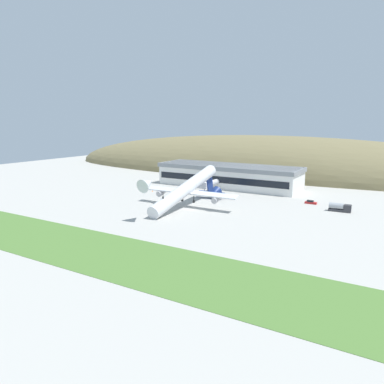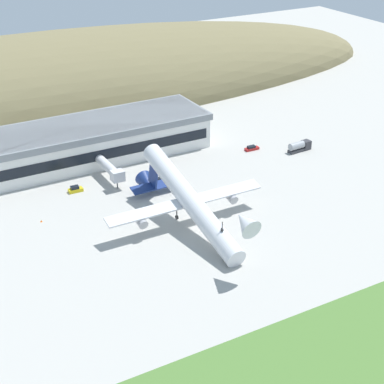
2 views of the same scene
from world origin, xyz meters
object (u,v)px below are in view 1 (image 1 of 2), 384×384
fuel_truck (340,208)px  service_car_0 (224,196)px  service_car_1 (311,202)px  jetway_0 (209,184)px  traffic_cone_0 (152,191)px  cargo_airplane (187,190)px  terminal_building (228,174)px  service_car_2 (189,189)px

fuel_truck → service_car_0: bearing=178.9°
service_car_1 → jetway_0: bearing=179.5°
traffic_cone_0 → cargo_airplane: bearing=-31.8°
terminal_building → service_car_0: (10.04, -25.39, -5.58)m
service_car_1 → traffic_cone_0: bearing=-170.6°
terminal_building → service_car_2: size_ratio=18.37×
service_car_2 → cargo_airplane: bearing=-59.8°
cargo_airplane → service_car_2: 35.92m
traffic_cone_0 → service_car_2: bearing=41.1°
jetway_0 → service_car_2: (-10.68, -0.66, -3.30)m
service_car_1 → cargo_airplane: bearing=-142.1°
fuel_truck → traffic_cone_0: 82.95m
service_car_2 → fuel_truck: fuel_truck is taller
terminal_building → fuel_truck: bearing=-24.4°
terminal_building → jetway_0: bearing=-93.7°
terminal_building → service_car_1: bearing=-22.2°
service_car_1 → service_car_2: size_ratio=1.17×
service_car_2 → jetway_0: bearing=3.5°
service_car_0 → service_car_1: service_car_0 is taller
terminal_building → service_car_0: bearing=-68.4°
terminal_building → service_car_1: terminal_building is taller
service_car_1 → traffic_cone_0: 71.45m
cargo_airplane → service_car_0: size_ratio=13.28×
jetway_0 → service_car_0: (11.23, -7.27, -3.30)m
cargo_airplane → service_car_0: 25.08m
service_car_1 → traffic_cone_0: (-70.48, -11.69, -0.30)m
terminal_building → service_car_2: 22.89m
jetway_0 → service_car_0: size_ratio=3.55×
jetway_0 → cargo_airplane: cargo_airplane is taller
terminal_building → cargo_airplane: cargo_airplane is taller
cargo_airplane → terminal_building: bearing=96.9°
cargo_airplane → traffic_cone_0: cargo_airplane is taller
cargo_airplane → fuel_truck: bearing=23.9°
jetway_0 → cargo_airplane: 32.17m
fuel_truck → service_car_2: bearing=173.8°
service_car_0 → service_car_1: (35.47, 6.85, -0.10)m
traffic_cone_0 → fuel_truck: bearing=2.7°
service_car_0 → cargo_airplane: bearing=-99.7°
terminal_building → service_car_1: size_ratio=15.72×
service_car_2 → traffic_cone_0: (-13.11, -11.45, -0.41)m
service_car_0 → service_car_2: service_car_2 is taller
service_car_0 → traffic_cone_0: bearing=-172.1°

